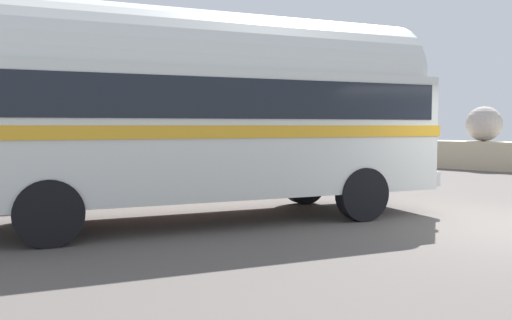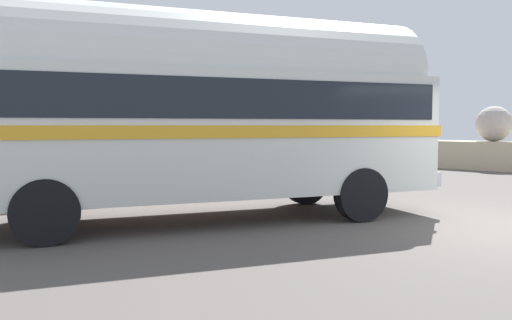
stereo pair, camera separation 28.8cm
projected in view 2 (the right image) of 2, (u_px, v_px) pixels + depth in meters
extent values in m
sphere|color=#B09F95|center=(356.00, 125.00, 25.43)|extent=(1.33, 1.33, 1.33)
sphere|color=tan|center=(409.00, 130.00, 22.27)|extent=(0.83, 0.83, 0.83)
sphere|color=#B4AAA1|center=(494.00, 124.00, 20.46)|extent=(1.38, 1.38, 1.38)
cylinder|color=black|center=(305.00, 182.00, 11.33)|extent=(0.62, 0.99, 0.96)
cylinder|color=black|center=(361.00, 195.00, 9.28)|extent=(0.62, 0.99, 0.96)
cylinder|color=black|center=(47.00, 193.00, 9.45)|extent=(0.62, 0.99, 0.96)
cylinder|color=black|center=(45.00, 212.00, 7.40)|extent=(0.62, 0.99, 0.96)
cube|color=silver|center=(202.00, 134.00, 9.29)|extent=(5.40, 8.68, 2.10)
cylinder|color=silver|center=(202.00, 75.00, 9.22)|extent=(5.09, 8.30, 2.20)
cube|color=gold|center=(202.00, 131.00, 9.29)|extent=(5.48, 8.78, 0.20)
cube|color=black|center=(202.00, 101.00, 9.26)|extent=(5.31, 8.39, 0.64)
cube|color=silver|center=(401.00, 175.00, 10.89)|extent=(2.17, 1.01, 0.28)
cylinder|color=black|center=(209.00, 165.00, 16.20)|extent=(0.53, 1.00, 0.96)
cylinder|color=black|center=(240.00, 170.00, 14.25)|extent=(0.53, 1.00, 0.96)
cylinder|color=black|center=(26.00, 172.00, 13.79)|extent=(0.53, 1.00, 0.96)
cylinder|color=black|center=(33.00, 180.00, 11.84)|extent=(0.53, 1.00, 0.96)
cube|color=#C24539|center=(134.00, 131.00, 13.95)|extent=(4.58, 8.74, 2.10)
cylinder|color=#C24539|center=(133.00, 92.00, 13.88)|extent=(4.30, 8.36, 2.20)
cube|color=red|center=(134.00, 129.00, 13.94)|extent=(4.65, 8.83, 0.20)
cube|color=black|center=(134.00, 109.00, 13.91)|extent=(4.53, 8.42, 0.64)
cube|color=silver|center=(273.00, 159.00, 15.99)|extent=(2.24, 0.77, 0.28)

